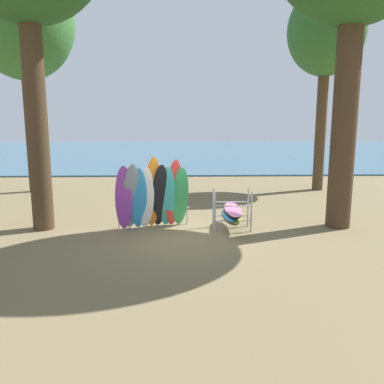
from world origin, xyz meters
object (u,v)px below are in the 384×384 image
object	(u,v)px
leaning_board_pile	(153,196)
board_storage_rack	(232,213)
tree_mid_behind	(326,34)
tree_far_left_back	(22,21)

from	to	relation	value
leaning_board_pile	board_storage_rack	xyz separation A→B (m)	(2.43, -0.12, -0.50)
tree_mid_behind	tree_far_left_back	xyz separation A→B (m)	(-13.53, -0.14, 0.43)
tree_far_left_back	board_storage_rack	world-z (taller)	tree_far_left_back
board_storage_rack	tree_far_left_back	bearing A→B (deg)	141.54
board_storage_rack	leaning_board_pile	bearing A→B (deg)	177.15
leaning_board_pile	board_storage_rack	size ratio (longest dim) A/B	1.10
tree_mid_behind	board_storage_rack	distance (m)	10.82
tree_mid_behind	board_storage_rack	world-z (taller)	tree_mid_behind
tree_mid_behind	leaning_board_pile	distance (m)	11.81
tree_mid_behind	leaning_board_pile	xyz separation A→B (m)	(-7.47, -6.76, -6.15)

